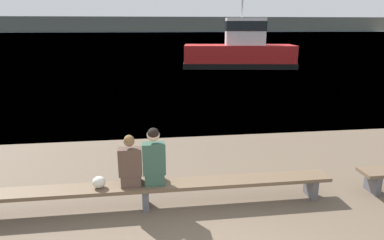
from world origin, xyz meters
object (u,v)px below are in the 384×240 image
(person_right, at_px, (154,159))
(tugboat_red, at_px, (240,52))
(person_left, at_px, (130,164))
(shopping_bag, at_px, (99,182))
(bench_main, at_px, (145,189))

(person_right, relative_size, tugboat_red, 0.12)
(person_right, xyz_separation_m, tugboat_red, (7.34, 20.84, 0.25))
(person_left, distance_m, person_right, 0.43)
(person_right, bearing_deg, shopping_bag, -179.22)
(bench_main, height_order, person_left, person_left)
(bench_main, relative_size, tugboat_red, 0.78)
(person_left, xyz_separation_m, tugboat_red, (7.76, 20.83, 0.33))
(bench_main, distance_m, shopping_bag, 0.84)
(bench_main, bearing_deg, tugboat_red, 70.17)
(person_left, bearing_deg, person_right, -0.67)
(person_right, bearing_deg, person_left, 179.33)
(bench_main, bearing_deg, person_right, 1.24)
(person_right, height_order, tugboat_red, tugboat_red)
(bench_main, relative_size, shopping_bag, 30.17)
(tugboat_red, bearing_deg, person_left, 168.36)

